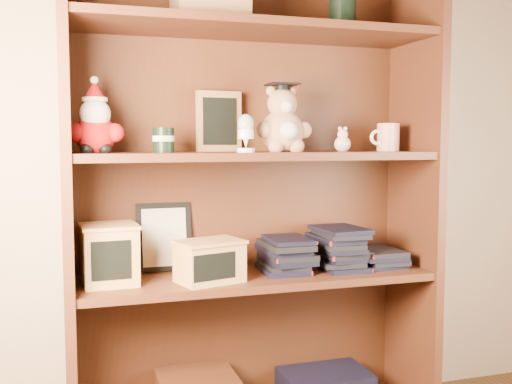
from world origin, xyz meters
The scene contains 16 objects.
bookcase centered at (-0.06, 1.36, 0.78)m, with size 1.20×0.35×1.60m.
shelf_lower centered at (-0.06, 1.30, 0.54)m, with size 1.14×0.33×0.02m.
shelf_upper centered at (-0.06, 1.30, 0.94)m, with size 1.14×0.33×0.02m.
santa_plush centered at (-0.56, 1.30, 1.04)m, with size 0.17×0.12×0.23m.
teachers_tin centered at (-0.36, 1.30, 0.99)m, with size 0.07×0.07×0.08m.
chalkboard_plaque centered at (-0.16, 1.42, 1.05)m, with size 0.16×0.09×0.20m.
egg_cup centered at (-0.12, 1.23, 1.01)m, with size 0.06×0.06×0.12m.
grad_teddy_bear centered at (0.03, 1.30, 1.04)m, with size 0.19×0.16×0.23m.
pink_figurine centered at (0.24, 1.30, 0.98)m, with size 0.06×0.06×0.09m.
teacher_mug centered at (0.42, 1.30, 1.00)m, with size 0.11×0.08×0.10m.
certificate_frame centered at (-0.34, 1.44, 0.66)m, with size 0.18×0.05×0.23m.
treats_box centered at (-0.53, 1.30, 0.64)m, with size 0.18×0.18×0.18m.
pencils_box centered at (-0.23, 1.24, 0.62)m, with size 0.23×0.19×0.13m.
book_stack_left centered at (0.04, 1.30, 0.61)m, with size 0.14×0.20×0.11m.
book_stack_mid centered at (0.23, 1.30, 0.62)m, with size 0.14×0.20×0.14m.
book_stack_right centered at (0.39, 1.30, 0.58)m, with size 0.14×0.20×0.06m.
Camera 1 is at (-0.64, -0.54, 0.98)m, focal length 42.00 mm.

